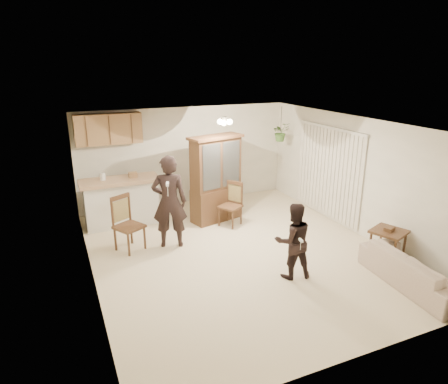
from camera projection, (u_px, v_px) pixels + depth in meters
name	position (u px, v px, depth m)	size (l,w,h in m)	color
floor	(240.00, 252.00, 7.86)	(6.50, 6.50, 0.00)	beige
ceiling	(241.00, 125.00, 7.08)	(5.50, 6.50, 0.02)	silver
wall_back	(186.00, 156.00, 10.30)	(5.50, 0.02, 2.50)	beige
wall_front	(362.00, 271.00, 4.64)	(5.50, 0.02, 2.50)	beige
wall_left	(87.00, 213.00, 6.43)	(0.02, 6.50, 2.50)	beige
wall_right	(356.00, 176.00, 8.52)	(0.02, 6.50, 2.50)	beige
breakfast_bar	(122.00, 204.00, 9.05)	(1.60, 0.55, 1.00)	silver
bar_top	(120.00, 181.00, 8.88)	(1.75, 0.70, 0.08)	#A48262
upper_cabinets	(108.00, 129.00, 9.16)	(1.50, 0.34, 0.70)	#90643E
vertical_blinds	(328.00, 173.00, 9.33)	(0.06, 2.30, 2.10)	silver
ceiling_fixture	(225.00, 121.00, 8.24)	(0.36, 0.36, 0.20)	#FFEFBF
hanging_plant	(281.00, 132.00, 10.25)	(0.43, 0.37, 0.48)	#315F26
plant_cord	(281.00, 119.00, 10.15)	(0.01, 0.01, 0.65)	black
sofa	(415.00, 265.00, 6.59)	(1.87, 0.73, 0.73)	beige
adult	(169.00, 204.00, 7.87)	(0.66, 0.43, 1.80)	black
child	(293.00, 241.00, 6.77)	(0.66, 0.51, 1.35)	black
china_hutch	(216.00, 179.00, 9.18)	(1.35, 0.79, 2.00)	#391D14
side_table	(387.00, 245.00, 7.41)	(0.73, 0.73, 0.69)	#391D14
chair_bar	(130.00, 235.00, 7.88)	(0.66, 0.66, 1.10)	#391D14
chair_hutch_left	(230.00, 213.00, 9.08)	(0.61, 0.61, 1.00)	#391D14
chair_hutch_right	(221.00, 198.00, 10.10)	(0.61, 0.61, 0.99)	#391D14
controller_adult	(167.00, 184.00, 7.29)	(0.05, 0.16, 0.05)	white
controller_child	(301.00, 240.00, 6.43)	(0.04, 0.12, 0.04)	white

